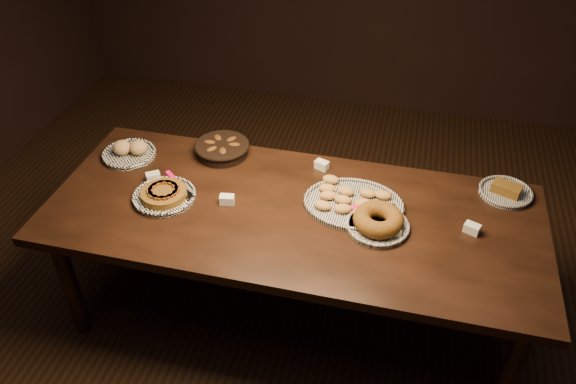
% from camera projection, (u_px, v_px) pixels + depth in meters
% --- Properties ---
extents(ground, '(5.00, 5.00, 0.00)m').
position_uv_depth(ground, '(292.00, 312.00, 3.18)').
color(ground, black).
rests_on(ground, ground).
extents(buffet_table, '(2.40, 1.00, 0.75)m').
position_uv_depth(buffet_table, '(292.00, 222.00, 2.76)').
color(buffet_table, black).
rests_on(buffet_table, ground).
extents(apple_tart_plate, '(0.31, 0.34, 0.06)m').
position_uv_depth(apple_tart_plate, '(164.00, 195.00, 2.78)').
color(apple_tart_plate, white).
rests_on(apple_tart_plate, buffet_table).
extents(madeleine_platter, '(0.49, 0.39, 0.05)m').
position_uv_depth(madeleine_platter, '(353.00, 202.00, 2.74)').
color(madeleine_platter, black).
rests_on(madeleine_platter, buffet_table).
extents(bundt_cake_plate, '(0.33, 0.31, 0.09)m').
position_uv_depth(bundt_cake_plate, '(378.00, 221.00, 2.59)').
color(bundt_cake_plate, black).
rests_on(bundt_cake_plate, buffet_table).
extents(croissant_basket, '(0.30, 0.30, 0.08)m').
position_uv_depth(croissant_basket, '(222.00, 148.00, 3.07)').
color(croissant_basket, black).
rests_on(croissant_basket, buffet_table).
extents(bread_roll_plate, '(0.29, 0.29, 0.09)m').
position_uv_depth(bread_roll_plate, '(129.00, 151.00, 3.07)').
color(bread_roll_plate, white).
rests_on(bread_roll_plate, buffet_table).
extents(loaf_plate, '(0.26, 0.26, 0.06)m').
position_uv_depth(loaf_plate, '(506.00, 191.00, 2.81)').
color(loaf_plate, black).
rests_on(loaf_plate, buffet_table).
extents(tent_cards, '(1.68, 0.50, 0.04)m').
position_uv_depth(tent_cards, '(309.00, 199.00, 2.75)').
color(tent_cards, white).
rests_on(tent_cards, buffet_table).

